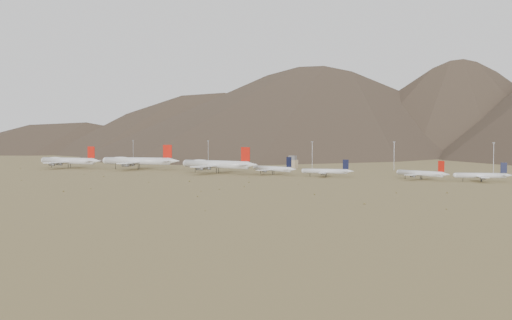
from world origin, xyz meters
The scene contains 16 objects.
ground centered at (0.00, 0.00, 0.00)m, with size 3000.00×3000.00×0.00m, color #A38D54.
mountain_ridge centered at (0.00, 900.00, 150.00)m, with size 4400.00×1000.00×300.00m.
widebody_west centered at (-158.56, 23.17, 7.17)m, with size 70.00×54.05×20.80m.
widebody_centre centered at (-88.95, 39.73, 7.80)m, with size 74.62×58.84×22.62m.
widebody_east centered at (1.95, 28.59, 7.53)m, with size 73.57×56.53×21.84m.
narrowbody_a centered at (50.66, 35.65, 4.73)m, with size 43.16×31.89×14.57m.
narrowbody_b centered at (96.03, 33.87, 4.28)m, with size 39.18×28.88×13.18m.
narrowbody_c centered at (165.47, 38.38, 4.52)m, with size 40.35×30.18×13.94m.
narrowbody_d centered at (205.07, 40.85, 4.24)m, with size 37.48×28.13×13.06m.
control_tower centered at (30.00, 120.00, 5.32)m, with size 8.00×8.00×12.00m.
mast_far_west centered at (-156.10, 114.03, 14.20)m, with size 2.00×0.60×25.70m.
mast_west centered at (-70.29, 130.06, 14.20)m, with size 2.00×0.60×25.70m.
mast_centre centered at (53.44, 110.80, 14.20)m, with size 2.00×0.60×25.70m.
mast_east centered at (121.37, 137.54, 14.20)m, with size 2.00×0.60×25.70m.
mast_far_east centered at (205.31, 121.48, 14.20)m, with size 2.00×0.60×25.70m.
desert_scrub centered at (31.05, -70.19, 0.31)m, with size 419.33×182.60×0.83m.
Camera 1 is at (247.08, -371.45, 32.20)m, focal length 40.00 mm.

